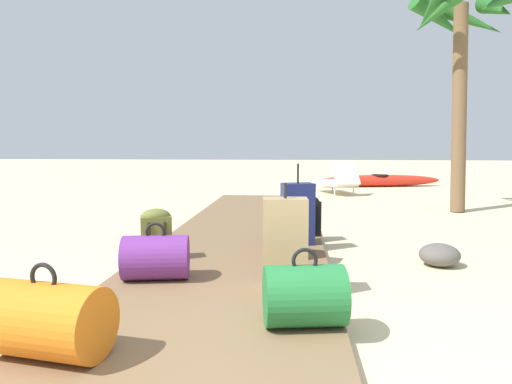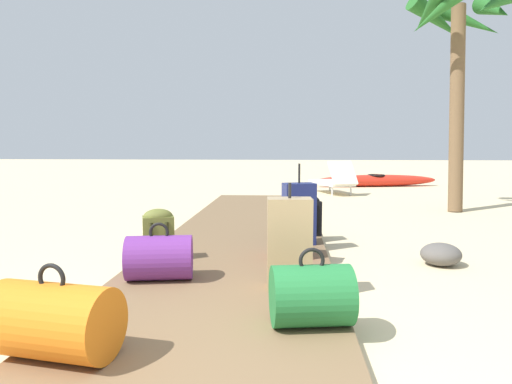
# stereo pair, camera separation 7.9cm
# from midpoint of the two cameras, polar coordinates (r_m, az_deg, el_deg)

# --- Properties ---
(ground_plane) EXTENTS (60.00, 60.00, 0.00)m
(ground_plane) POSITION_cam_midpoint_polar(r_m,az_deg,el_deg) (5.28, -2.42, -7.38)
(ground_plane) COLOR beige
(boardwalk) EXTENTS (1.89, 8.50, 0.08)m
(boardwalk) POSITION_cam_midpoint_polar(r_m,az_deg,el_deg) (6.10, -1.53, -5.18)
(boardwalk) COLOR brown
(boardwalk) RESTS_ON ground
(backpack_black) EXTENTS (0.30, 0.28, 0.49)m
(backpack_black) POSITION_cam_midpoint_polar(r_m,az_deg,el_deg) (5.84, 6.14, -2.73)
(backpack_black) COLOR black
(backpack_black) RESTS_ON boardwalk
(backpack_olive) EXTENTS (0.34, 0.28, 0.51)m
(backpack_olive) POSITION_cam_midpoint_polar(r_m,az_deg,el_deg) (4.67, -12.30, -4.93)
(backpack_olive) COLOR olive
(backpack_olive) RESTS_ON boardwalk
(backpack_red) EXTENTS (0.34, 0.30, 0.60)m
(backpack_red) POSITION_cam_midpoint_polar(r_m,az_deg,el_deg) (4.66, 3.72, -4.22)
(backpack_red) COLOR red
(backpack_red) RESTS_ON boardwalk
(suitcase_navy) EXTENTS (0.39, 0.31, 0.91)m
(suitcase_navy) POSITION_cam_midpoint_polar(r_m,az_deg,el_deg) (5.28, 4.82, -2.65)
(suitcase_navy) COLOR navy
(suitcase_navy) RESTS_ON boardwalk
(duffel_bag_green) EXTENTS (0.55, 0.45, 0.49)m
(duffel_bag_green) POSITION_cam_midpoint_polar(r_m,az_deg,el_deg) (2.99, 5.99, -12.40)
(duffel_bag_green) COLOR #237538
(duffel_bag_green) RESTS_ON boardwalk
(suitcase_tan) EXTENTS (0.36, 0.24, 0.83)m
(suitcase_tan) POSITION_cam_midpoint_polar(r_m,az_deg,el_deg) (3.69, 3.47, -6.25)
(suitcase_tan) COLOR tan
(suitcase_tan) RESTS_ON boardwalk
(duffel_bag_orange) EXTENTS (0.71, 0.51, 0.51)m
(duffel_bag_orange) POSITION_cam_midpoint_polar(r_m,az_deg,el_deg) (2.79, -24.23, -14.11)
(duffel_bag_orange) COLOR orange
(duffel_bag_orange) RESTS_ON boardwalk
(duffel_bag_purple) EXTENTS (0.59, 0.45, 0.48)m
(duffel_bag_purple) POSITION_cam_midpoint_polar(r_m,az_deg,el_deg) (4.02, -12.26, -7.82)
(duffel_bag_purple) COLOR #6B2D84
(duffel_bag_purple) RESTS_ON boardwalk
(palm_tree_far_right) EXTENTS (2.06, 2.11, 4.00)m
(palm_tree_far_right) POSITION_cam_midpoint_polar(r_m,az_deg,el_deg) (9.36, 23.44, 17.69)
(palm_tree_far_right) COLOR brown
(palm_tree_far_right) RESTS_ON ground
(lounge_chair) EXTENTS (1.10, 1.62, 0.82)m
(lounge_chair) POSITION_cam_midpoint_polar(r_m,az_deg,el_deg) (11.44, 9.29, 1.40)
(lounge_chair) COLOR white
(lounge_chair) RESTS_ON ground
(kayak) EXTENTS (3.61, 1.26, 0.34)m
(kayak) POSITION_cam_midpoint_polar(r_m,az_deg,el_deg) (13.73, 14.28, 1.37)
(kayak) COLOR red
(kayak) RESTS_ON ground
(rock_right_far) EXTENTS (0.40, 0.39, 0.23)m
(rock_right_far) POSITION_cam_midpoint_polar(r_m,az_deg,el_deg) (5.04, 21.20, -7.10)
(rock_right_far) COLOR #5B5651
(rock_right_far) RESTS_ON ground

